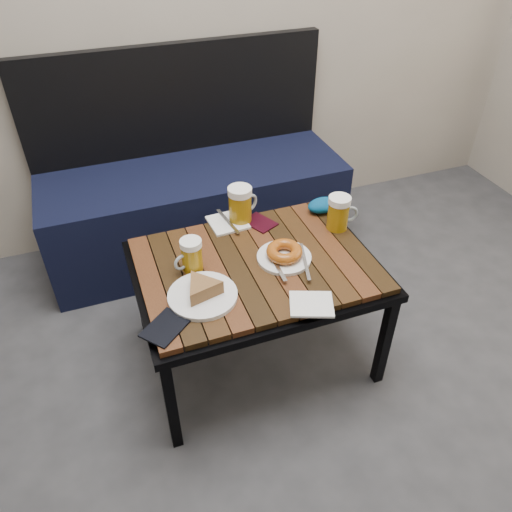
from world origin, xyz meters
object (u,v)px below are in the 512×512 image
object	(u,v)px
passport_navy	(166,327)
knit_pouch	(323,205)
plate_pie	(202,291)
beer_mug_centre	(241,205)
cafe_table	(256,272)
beer_mug_left	(191,255)
passport_burgundy	(260,223)
beer_mug_right	(339,213)
bench	(194,200)
plate_bagel	(284,254)

from	to	relation	value
passport_navy	knit_pouch	bearing A→B (deg)	79.84
plate_pie	passport_navy	size ratio (longest dim) A/B	1.63
beer_mug_centre	plate_pie	world-z (taller)	beer_mug_centre
cafe_table	beer_mug_left	xyz separation A→B (m)	(-0.22, 0.04, 0.10)
beer_mug_left	knit_pouch	world-z (taller)	beer_mug_left
cafe_table	beer_mug_left	size ratio (longest dim) A/B	7.14
beer_mug_centre	passport_navy	distance (m)	0.61
beer_mug_centre	passport_burgundy	xyz separation A→B (m)	(0.06, -0.04, -0.07)
beer_mug_left	knit_pouch	bearing A→B (deg)	177.18
cafe_table	beer_mug_centre	xyz separation A→B (m)	(0.03, 0.26, 0.12)
beer_mug_right	passport_burgundy	size ratio (longest dim) A/B	1.11
bench	beer_mug_right	bearing A→B (deg)	-60.39
bench	passport_navy	size ratio (longest dim) A/B	10.22
plate_pie	knit_pouch	distance (m)	0.66
passport_burgundy	beer_mug_centre	bearing A→B (deg)	119.59
bench	beer_mug_right	distance (m)	0.84
bench	passport_burgundy	world-z (taller)	bench
passport_navy	knit_pouch	xyz separation A→B (m)	(0.72, 0.41, 0.02)
plate_pie	passport_burgundy	size ratio (longest dim) A/B	1.85
knit_pouch	beer_mug_left	bearing A→B (deg)	-163.45
plate_bagel	knit_pouch	distance (m)	0.35
plate_bagel	knit_pouch	world-z (taller)	knit_pouch
cafe_table	passport_navy	distance (m)	0.41
plate_bagel	passport_burgundy	distance (m)	0.24
plate_bagel	passport_burgundy	world-z (taller)	plate_bagel
cafe_table	passport_burgundy	distance (m)	0.24
plate_pie	plate_bagel	bearing A→B (deg)	15.83
beer_mug_centre	passport_navy	xyz separation A→B (m)	(-0.39, -0.46, -0.07)
bench	plate_pie	bearing A→B (deg)	-102.06
beer_mug_right	passport_burgundy	xyz separation A→B (m)	(-0.27, 0.13, -0.06)
bench	plate_bagel	bearing A→B (deg)	-80.83
beer_mug_left	plate_pie	world-z (taller)	beer_mug_left
plate_pie	beer_mug_left	bearing A→B (deg)	87.97
plate_bagel	bench	bearing A→B (deg)	99.17
beer_mug_left	plate_bagel	distance (m)	0.32
passport_burgundy	knit_pouch	distance (m)	0.27
bench	passport_navy	world-z (taller)	bench
passport_navy	cafe_table	bearing A→B (deg)	78.98
cafe_table	beer_mug_left	world-z (taller)	beer_mug_left
cafe_table	beer_mug_right	xyz separation A→B (m)	(0.36, 0.09, 0.11)
cafe_table	beer_mug_centre	bearing A→B (deg)	82.52
knit_pouch	beer_mug_right	bearing A→B (deg)	-88.72
beer_mug_left	passport_burgundy	world-z (taller)	beer_mug_left
cafe_table	plate_pie	size ratio (longest dim) A/B	3.76
beer_mug_left	plate_bagel	bearing A→B (deg)	149.94
cafe_table	passport_burgundy	size ratio (longest dim) A/B	6.96
beer_mug_centre	passport_burgundy	distance (m)	0.10
cafe_table	plate_bagel	world-z (taller)	plate_bagel
beer_mug_right	passport_burgundy	distance (m)	0.30
passport_navy	beer_mug_centre	bearing A→B (deg)	99.44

